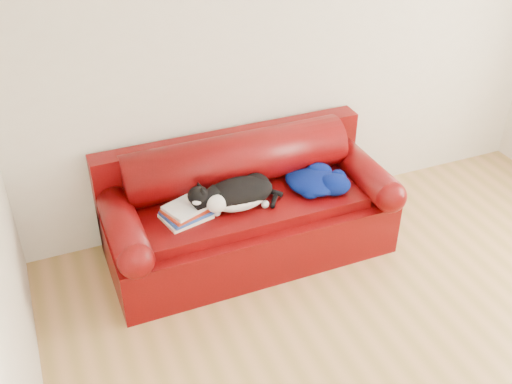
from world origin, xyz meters
TOP-DOWN VIEW (x-y plane):
  - ground at (0.00, 0.00)m, footprint 4.50×4.50m
  - room_shell at (0.12, 0.02)m, footprint 4.52×4.02m
  - sofa_base at (-0.63, 1.49)m, footprint 2.10×0.90m
  - sofa_back at (-0.63, 1.74)m, footprint 2.10×1.01m
  - book_stack at (-1.12, 1.43)m, footprint 0.37×0.32m
  - cat at (-0.74, 1.42)m, footprint 0.75×0.37m
  - blanket at (-0.12, 1.42)m, footprint 0.51×0.52m

SIDE VIEW (x-z plane):
  - ground at x=0.00m, z-range 0.00..0.00m
  - sofa_base at x=-0.63m, z-range -0.01..0.49m
  - sofa_back at x=-0.63m, z-range 0.10..0.98m
  - book_stack at x=-1.12m, z-range 0.50..0.60m
  - blanket at x=-0.12m, z-range 0.49..0.64m
  - cat at x=-0.74m, z-range 0.47..0.73m
  - room_shell at x=0.12m, z-range 0.36..2.97m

